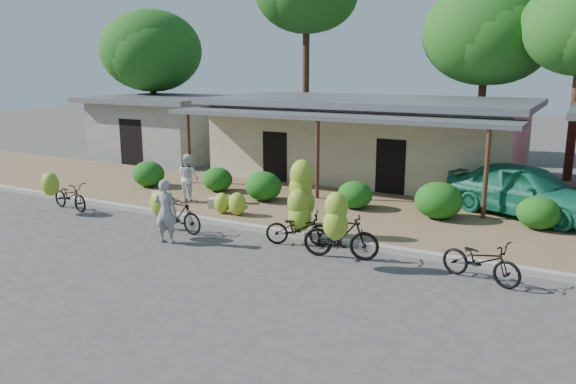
{
  "coord_description": "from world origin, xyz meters",
  "views": [
    {
      "loc": [
        8.32,
        -11.18,
        4.61
      ],
      "look_at": [
        0.97,
        2.21,
        1.2
      ],
      "focal_mm": 35.0,
      "sensor_mm": 36.0,
      "label": 1
    }
  ],
  "objects_px": {
    "bike_right": "(340,231)",
    "teal_van": "(525,190)",
    "bike_center": "(300,210)",
    "tree_center_right": "(483,33)",
    "bike_far_right": "(481,260)",
    "sack_near": "(222,203)",
    "bike_far_left": "(66,194)",
    "bike_left": "(174,213)",
    "bystander": "(189,178)",
    "sack_far": "(162,196)",
    "vendor": "(166,211)",
    "tree_back_left": "(150,49)"
  },
  "relations": [
    {
      "from": "tree_back_left",
      "to": "bystander",
      "type": "xyz_separation_m",
      "value": [
        10.05,
        -9.52,
        -4.64
      ]
    },
    {
      "from": "tree_back_left",
      "to": "bystander",
      "type": "distance_m",
      "value": 14.6
    },
    {
      "from": "tree_back_left",
      "to": "sack_near",
      "type": "relative_size",
      "value": 9.05
    },
    {
      "from": "bike_right",
      "to": "vendor",
      "type": "xyz_separation_m",
      "value": [
        -4.63,
        -0.91,
        0.12
      ]
    },
    {
      "from": "bike_far_left",
      "to": "sack_far",
      "type": "xyz_separation_m",
      "value": [
        2.1,
        2.22,
        -0.3
      ]
    },
    {
      "from": "tree_center_right",
      "to": "bike_far_right",
      "type": "xyz_separation_m",
      "value": [
        3.12,
        -15.55,
        -5.68
      ]
    },
    {
      "from": "tree_center_right",
      "to": "bystander",
      "type": "xyz_separation_m",
      "value": [
        -6.95,
        -13.02,
        -5.22
      ]
    },
    {
      "from": "tree_back_left",
      "to": "bike_left",
      "type": "distance_m",
      "value": 17.89
    },
    {
      "from": "tree_back_left",
      "to": "vendor",
      "type": "distance_m",
      "value": 18.62
    },
    {
      "from": "bike_left",
      "to": "sack_far",
      "type": "bearing_deg",
      "value": 50.98
    },
    {
      "from": "bike_center",
      "to": "bystander",
      "type": "xyz_separation_m",
      "value": [
        -5.28,
        1.94,
        0.05
      ]
    },
    {
      "from": "teal_van",
      "to": "tree_center_right",
      "type": "bearing_deg",
      "value": 40.54
    },
    {
      "from": "teal_van",
      "to": "bike_far_left",
      "type": "bearing_deg",
      "value": 135.84
    },
    {
      "from": "sack_far",
      "to": "vendor",
      "type": "bearing_deg",
      "value": -47.17
    },
    {
      "from": "sack_near",
      "to": "sack_far",
      "type": "relative_size",
      "value": 1.13
    },
    {
      "from": "tree_center_right",
      "to": "bike_right",
      "type": "bearing_deg",
      "value": -90.52
    },
    {
      "from": "tree_center_right",
      "to": "bike_left",
      "type": "distance_m",
      "value": 17.65
    },
    {
      "from": "sack_near",
      "to": "bike_far_left",
      "type": "bearing_deg",
      "value": -151.77
    },
    {
      "from": "tree_back_left",
      "to": "vendor",
      "type": "xyz_separation_m",
      "value": [
        12.23,
        -13.22,
        -4.71
      ]
    },
    {
      "from": "bike_far_left",
      "to": "bike_right",
      "type": "bearing_deg",
      "value": -82.44
    },
    {
      "from": "teal_van",
      "to": "bike_left",
      "type": "bearing_deg",
      "value": 148.39
    },
    {
      "from": "bike_left",
      "to": "bystander",
      "type": "distance_m",
      "value": 3.45
    },
    {
      "from": "teal_van",
      "to": "bystander",
      "type": "bearing_deg",
      "value": 129.94
    },
    {
      "from": "tree_center_right",
      "to": "vendor",
      "type": "relative_size",
      "value": 4.8
    },
    {
      "from": "bike_center",
      "to": "teal_van",
      "type": "bearing_deg",
      "value": -62.05
    },
    {
      "from": "sack_near",
      "to": "bike_left",
      "type": "bearing_deg",
      "value": -82.96
    },
    {
      "from": "bike_center",
      "to": "bike_far_right",
      "type": "height_order",
      "value": "bike_center"
    },
    {
      "from": "bike_right",
      "to": "bike_far_right",
      "type": "xyz_separation_m",
      "value": [
        3.26,
        0.26,
        -0.27
      ]
    },
    {
      "from": "sack_far",
      "to": "bike_right",
      "type": "bearing_deg",
      "value": -17.43
    },
    {
      "from": "vendor",
      "to": "bike_far_left",
      "type": "bearing_deg",
      "value": -23.83
    },
    {
      "from": "bike_far_left",
      "to": "bystander",
      "type": "xyz_separation_m",
      "value": [
        3.01,
        2.58,
        0.38
      ]
    },
    {
      "from": "tree_back_left",
      "to": "bike_right",
      "type": "xyz_separation_m",
      "value": [
        16.86,
        -12.31,
        -4.84
      ]
    },
    {
      "from": "tree_center_right",
      "to": "bike_far_right",
      "type": "height_order",
      "value": "tree_center_right"
    },
    {
      "from": "tree_center_right",
      "to": "vendor",
      "type": "distance_m",
      "value": 18.18
    },
    {
      "from": "tree_center_right",
      "to": "bike_right",
      "type": "xyz_separation_m",
      "value": [
        -0.14,
        -15.81,
        -5.41
      ]
    },
    {
      "from": "bike_right",
      "to": "teal_van",
      "type": "relative_size",
      "value": 0.41
    },
    {
      "from": "bike_center",
      "to": "tree_back_left",
      "type": "bearing_deg",
      "value": 34.12
    },
    {
      "from": "sack_far",
      "to": "vendor",
      "type": "xyz_separation_m",
      "value": [
        3.09,
        -3.34,
        0.61
      ]
    },
    {
      "from": "bike_center",
      "to": "tree_center_right",
      "type": "bearing_deg",
      "value": -25.46
    },
    {
      "from": "bike_far_right",
      "to": "vendor",
      "type": "height_order",
      "value": "vendor"
    },
    {
      "from": "vendor",
      "to": "bystander",
      "type": "xyz_separation_m",
      "value": [
        -2.18,
        3.7,
        0.07
      ]
    },
    {
      "from": "bike_left",
      "to": "vendor",
      "type": "height_order",
      "value": "vendor"
    },
    {
      "from": "bike_center",
      "to": "sack_near",
      "type": "relative_size",
      "value": 2.59
    },
    {
      "from": "tree_back_left",
      "to": "bike_far_left",
      "type": "bearing_deg",
      "value": -59.82
    },
    {
      "from": "tree_center_right",
      "to": "bike_far_left",
      "type": "height_order",
      "value": "tree_center_right"
    },
    {
      "from": "bike_far_right",
      "to": "sack_far",
      "type": "bearing_deg",
      "value": 95.0
    },
    {
      "from": "vendor",
      "to": "teal_van",
      "type": "height_order",
      "value": "teal_van"
    },
    {
      "from": "bystander",
      "to": "bike_far_left",
      "type": "bearing_deg",
      "value": 57.34
    },
    {
      "from": "sack_far",
      "to": "vendor",
      "type": "distance_m",
      "value": 4.59
    },
    {
      "from": "sack_far",
      "to": "bystander",
      "type": "distance_m",
      "value": 1.19
    }
  ]
}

